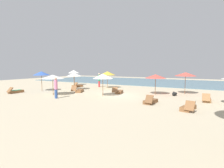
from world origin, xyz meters
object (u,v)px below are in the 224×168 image
(lounger_5, at_px, (119,92))
(umbrella_8, at_px, (107,73))
(umbrella_1, at_px, (74,72))
(person_0, at_px, (99,80))
(lounger_0, at_px, (77,86))
(person_1, at_px, (56,88))
(umbrella_6, at_px, (74,75))
(umbrella_7, at_px, (53,77))
(lounger_3, at_px, (188,108))
(lounger_6, at_px, (150,101))
(umbrella_0, at_px, (156,76))
(umbrella_3, at_px, (41,73))
(lounger_2, at_px, (79,91))
(umbrella_2, at_px, (186,74))
(umbrella_4, at_px, (103,76))
(lounger_1, at_px, (207,99))
(lounger_4, at_px, (15,91))
(dog, at_px, (175,94))

(lounger_5, bearing_deg, umbrella_8, 135.36)
(umbrella_1, relative_size, person_0, 1.19)
(umbrella_8, height_order, lounger_0, umbrella_8)
(person_1, bearing_deg, umbrella_6, 115.39)
(umbrella_7, relative_size, lounger_3, 1.29)
(lounger_3, height_order, lounger_6, lounger_6)
(umbrella_0, distance_m, umbrella_6, 9.79)
(lounger_5, bearing_deg, lounger_6, -38.16)
(umbrella_0, xyz_separation_m, lounger_0, (-11.34, 1.34, -1.69))
(umbrella_3, bearing_deg, lounger_2, 17.23)
(umbrella_2, relative_size, umbrella_6, 1.09)
(person_1, bearing_deg, lounger_3, 5.32)
(lounger_2, bearing_deg, lounger_6, -13.66)
(umbrella_1, height_order, lounger_5, umbrella_1)
(lounger_0, distance_m, person_0, 3.17)
(lounger_2, relative_size, lounger_5, 0.99)
(umbrella_8, relative_size, lounger_2, 1.25)
(umbrella_7, bearing_deg, umbrella_4, 22.50)
(umbrella_3, height_order, umbrella_8, umbrella_3)
(lounger_1, relative_size, lounger_5, 0.94)
(umbrella_6, relative_size, person_1, 1.10)
(lounger_2, bearing_deg, lounger_4, -145.19)
(umbrella_6, relative_size, lounger_5, 1.16)
(umbrella_0, xyz_separation_m, lounger_3, (3.71, -5.50, -1.69))
(umbrella_4, xyz_separation_m, lounger_0, (-7.19, 4.76, -1.75))
(umbrella_1, distance_m, umbrella_8, 6.55)
(umbrella_6, height_order, lounger_2, umbrella_6)
(lounger_6, bearing_deg, umbrella_1, 151.81)
(lounger_3, xyz_separation_m, dog, (-1.85, 5.72, 0.02))
(umbrella_2, distance_m, lounger_1, 4.44)
(umbrella_2, relative_size, person_0, 1.16)
(umbrella_2, distance_m, lounger_4, 18.13)
(umbrella_7, bearing_deg, lounger_1, 15.64)
(umbrella_1, xyz_separation_m, umbrella_3, (1.22, -6.97, -0.01))
(umbrella_3, height_order, umbrella_4, umbrella_3)
(umbrella_1, height_order, person_0, umbrella_1)
(umbrella_4, distance_m, dog, 7.24)
(umbrella_1, bearing_deg, lounger_2, -44.84)
(umbrella_2, height_order, umbrella_3, umbrella_3)
(umbrella_0, relative_size, lounger_4, 1.21)
(umbrella_4, xyz_separation_m, lounger_2, (-3.77, 1.01, -1.75))
(umbrella_7, height_order, lounger_4, umbrella_7)
(umbrella_4, xyz_separation_m, person_0, (-4.57, 6.33, -0.92))
(umbrella_0, xyz_separation_m, lounger_5, (-3.65, -0.99, -1.69))
(umbrella_6, height_order, lounger_1, umbrella_6)
(lounger_0, xyz_separation_m, lounger_2, (3.42, -3.75, -0.00))
(person_0, xyz_separation_m, dog, (10.57, -2.68, -0.82))
(person_1, bearing_deg, lounger_6, 13.61)
(umbrella_4, bearing_deg, lounger_3, -14.78)
(umbrella_6, bearing_deg, umbrella_8, 52.34)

